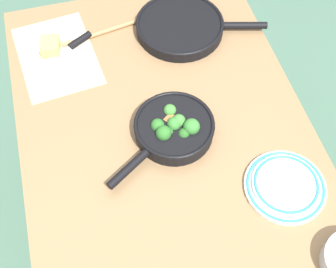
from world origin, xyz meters
TOP-DOWN VIEW (x-y plane):
  - ground_plane at (0.00, 0.00)m, footprint 14.00×14.00m
  - dining_table_red at (0.00, 0.00)m, footprint 1.31×0.85m
  - skillet_broccoli at (-0.01, 0.02)m, footprint 0.27×0.34m
  - skillet_eggs at (-0.41, 0.15)m, footprint 0.30×0.44m
  - wooden_spoon at (-0.48, -0.00)m, footprint 0.10×0.40m
  - parchment_sheet at (-0.41, -0.27)m, footprint 0.37×0.27m
  - grater_knife at (-0.42, -0.22)m, footprint 0.14×0.22m
  - cheese_block at (-0.43, -0.28)m, footprint 0.08×0.07m
  - dinner_plate_stack at (0.24, 0.27)m, footprint 0.22×0.22m

SIDE VIEW (x-z plane):
  - ground_plane at x=0.00m, z-range 0.00..0.00m
  - dining_table_red at x=0.00m, z-range 0.30..1.06m
  - parchment_sheet at x=-0.41m, z-range 0.76..0.76m
  - wooden_spoon at x=-0.48m, z-range 0.76..0.78m
  - grater_knife at x=-0.42m, z-range 0.76..0.78m
  - dinner_plate_stack at x=0.24m, z-range 0.76..0.79m
  - cheese_block at x=-0.43m, z-range 0.76..0.80m
  - skillet_eggs at x=-0.41m, z-range 0.76..0.80m
  - skillet_broccoli at x=-0.01m, z-range 0.75..0.83m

